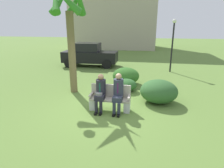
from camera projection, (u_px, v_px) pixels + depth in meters
The scene contains 11 objects.
ground_plane at pixel (103, 110), 6.79m from camera, with size 80.00×80.00×0.00m, color #5C7D35.
park_bench at pixel (110, 99), 6.72m from camera, with size 1.42×0.44×0.90m.
seated_man_left at pixel (100, 91), 6.56m from camera, with size 0.34×0.72×1.30m.
seated_man_right at pixel (118, 91), 6.45m from camera, with size 0.34×0.72×1.35m.
palm_tree_tall at pixel (69, 18), 7.73m from camera, with size 1.64×1.65×4.55m.
shrub_near_bench at pixel (127, 85), 8.66m from camera, with size 0.91×0.83×0.57m, color #2D5E29.
shrub_mid_lawn at pixel (126, 76), 9.70m from camera, with size 1.35×1.24×0.85m, color #316623.
shrub_far_lawn at pixel (159, 91), 7.35m from camera, with size 1.44×1.32×0.90m, color #305C2A.
parked_car_near at pixel (90, 55), 13.81m from camera, with size 3.95×1.81×1.68m.
street_lamp at pixel (173, 40), 11.75m from camera, with size 0.24×0.24×3.25m.
building_backdrop at pixel (115, 11), 24.49m from camera, with size 11.08×6.36×9.21m.
Camera 1 is at (1.48, -6.04, 2.90)m, focal length 30.50 mm.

